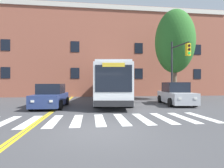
{
  "coord_description": "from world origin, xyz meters",
  "views": [
    {
      "loc": [
        -0.31,
        -6.38,
        1.74
      ],
      "look_at": [
        1.5,
        8.81,
        1.68
      ],
      "focal_mm": 28.0,
      "sensor_mm": 36.0,
      "label": 1
    }
  ],
  "objects_px": {
    "city_bus": "(113,84)",
    "car_silver_far_lane": "(176,94)",
    "car_navy_near_lane": "(51,97)",
    "street_tree_curbside_large": "(175,42)",
    "traffic_light_near_corner": "(178,62)"
  },
  "relations": [
    {
      "from": "traffic_light_near_corner",
      "to": "street_tree_curbside_large",
      "type": "bearing_deg",
      "value": 69.19
    },
    {
      "from": "street_tree_curbside_large",
      "to": "car_silver_far_lane",
      "type": "bearing_deg",
      "value": -115.42
    },
    {
      "from": "city_bus",
      "to": "car_silver_far_lane",
      "type": "relative_size",
      "value": 2.67
    },
    {
      "from": "car_navy_near_lane",
      "to": "traffic_light_near_corner",
      "type": "xyz_separation_m",
      "value": [
        10.59,
        1.68,
        2.91
      ]
    },
    {
      "from": "car_navy_near_lane",
      "to": "street_tree_curbside_large",
      "type": "xyz_separation_m",
      "value": [
        11.67,
        4.51,
        5.4
      ]
    },
    {
      "from": "city_bus",
      "to": "car_silver_far_lane",
      "type": "bearing_deg",
      "value": -28.19
    },
    {
      "from": "traffic_light_near_corner",
      "to": "car_navy_near_lane",
      "type": "bearing_deg",
      "value": -171.0
    },
    {
      "from": "city_bus",
      "to": "traffic_light_near_corner",
      "type": "bearing_deg",
      "value": -14.57
    },
    {
      "from": "city_bus",
      "to": "street_tree_curbside_large",
      "type": "distance_m",
      "value": 8.17
    },
    {
      "from": "city_bus",
      "to": "car_navy_near_lane",
      "type": "distance_m",
      "value": 5.94
    },
    {
      "from": "traffic_light_near_corner",
      "to": "street_tree_curbside_large",
      "type": "xyz_separation_m",
      "value": [
        1.08,
        2.84,
        2.49
      ]
    },
    {
      "from": "city_bus",
      "to": "car_navy_near_lane",
      "type": "bearing_deg",
      "value": -147.62
    },
    {
      "from": "car_silver_far_lane",
      "to": "traffic_light_near_corner",
      "type": "distance_m",
      "value": 3.18
    },
    {
      "from": "car_navy_near_lane",
      "to": "traffic_light_near_corner",
      "type": "bearing_deg",
      "value": 9.0
    },
    {
      "from": "car_navy_near_lane",
      "to": "car_silver_far_lane",
      "type": "distance_m",
      "value": 9.81
    }
  ]
}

